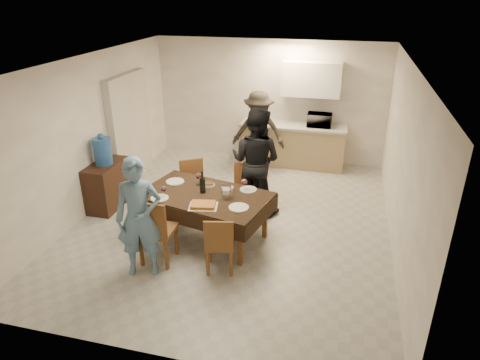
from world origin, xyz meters
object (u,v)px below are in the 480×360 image
at_px(person_far, 256,161).
at_px(console, 107,185).
at_px(microwave, 319,120).
at_px(person_kitchen, 258,132).
at_px(dining_table, 205,196).
at_px(water_jug, 103,151).
at_px(person_near, 139,218).
at_px(wine_bottle, 202,182).
at_px(water_pitcher, 226,192).
at_px(savoury_tart, 203,205).

bearing_deg(person_far, console, 23.22).
relative_size(microwave, person_kitchen, 0.30).
height_order(dining_table, water_jug, water_jug).
bearing_deg(person_far, person_kitchen, -67.41).
bearing_deg(person_near, wine_bottle, 45.25).
bearing_deg(person_kitchen, person_far, -79.72).
distance_m(water_pitcher, person_far, 1.12).
bearing_deg(wine_bottle, person_far, 59.04).
xyz_separation_m(microwave, person_far, (-0.87, -2.24, -0.13)).
relative_size(water_jug, person_kitchen, 0.27).
height_order(wine_bottle, person_kitchen, person_kitchen).
relative_size(person_near, person_far, 0.91).
bearing_deg(wine_bottle, dining_table, -45.00).
bearing_deg(water_jug, console, 0.00).
relative_size(console, savoury_tart, 2.20).
bearing_deg(water_pitcher, microwave, 72.23).
height_order(water_jug, microwave, water_jug).
distance_m(dining_table, person_kitchen, 2.86).
relative_size(water_jug, water_pitcher, 2.10).
bearing_deg(water_pitcher, water_jug, 165.41).
bearing_deg(savoury_tart, water_pitcher, 52.85).
bearing_deg(person_kitchen, wine_bottle, -95.61).
bearing_deg(person_far, person_near, 74.67).
bearing_deg(person_kitchen, microwave, 20.60).
height_order(console, wine_bottle, wine_bottle).
height_order(wine_bottle, savoury_tart, wine_bottle).
xyz_separation_m(wine_bottle, person_near, (-0.50, -1.10, -0.08)).
bearing_deg(person_near, console, 111.56).
distance_m(dining_table, microwave, 3.60).
bearing_deg(wine_bottle, person_near, -114.44).
distance_m(savoury_tart, person_kitchen, 3.23).
relative_size(water_pitcher, savoury_tart, 0.55).
xyz_separation_m(dining_table, console, (-1.99, 0.56, -0.30)).
height_order(water_jug, wine_bottle, water_jug).
height_order(water_jug, person_near, person_near).
bearing_deg(microwave, person_near, 65.59).
bearing_deg(savoury_tart, microwave, 70.22).
distance_m(console, water_pitcher, 2.46).
height_order(microwave, person_far, person_far).
xyz_separation_m(person_near, person_far, (1.10, 2.10, 0.08)).
xyz_separation_m(water_jug, person_near, (1.44, -1.61, -0.21)).
relative_size(microwave, person_far, 0.27).
distance_m(water_jug, person_near, 2.17).
bearing_deg(microwave, dining_table, 66.66).
height_order(person_near, person_kitchen, person_kitchen).
bearing_deg(person_kitchen, dining_table, -94.51).
height_order(dining_table, savoury_tart, savoury_tart).
distance_m(microwave, person_kitchen, 1.29).
relative_size(dining_table, water_jug, 4.59).
xyz_separation_m(dining_table, water_jug, (-1.99, 0.56, 0.34)).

